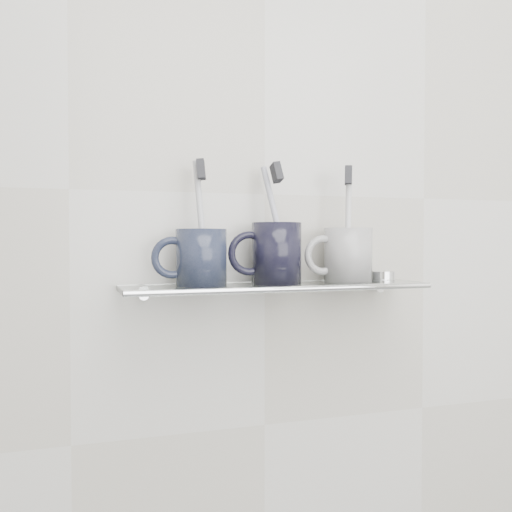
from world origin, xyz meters
name	(u,v)px	position (x,y,z in m)	size (l,w,h in m)	color
wall_back	(265,194)	(0.00, 1.10, 1.25)	(2.50, 2.50, 0.00)	beige
shelf_glass	(277,286)	(0.00, 1.04, 1.10)	(0.50, 0.12, 0.01)	silver
shelf_rail	(290,289)	(0.00, 0.98, 1.10)	(0.01, 0.01, 0.50)	silver
bracket_left	(143,294)	(-0.21, 1.09, 1.09)	(0.02, 0.02, 0.03)	silver
bracket_right	(376,288)	(0.21, 1.09, 1.09)	(0.02, 0.02, 0.03)	silver
mug_left	(201,257)	(-0.12, 1.04, 1.14)	(0.08, 0.08, 0.09)	black
mug_left_handle	(172,258)	(-0.17, 1.04, 1.14)	(0.07, 0.07, 0.01)	black
toothbrush_left	(201,221)	(-0.12, 1.04, 1.20)	(0.01, 0.01, 0.19)	#B5B5B9
bristles_left	(201,169)	(-0.12, 1.04, 1.28)	(0.01, 0.02, 0.03)	#27272B
mug_center	(277,253)	(0.00, 1.04, 1.15)	(0.08, 0.08, 0.10)	black
mug_center_handle	(249,253)	(-0.05, 1.04, 1.15)	(0.07, 0.07, 0.01)	black
toothbrush_center	(277,222)	(0.00, 1.04, 1.20)	(0.01, 0.01, 0.19)	#9595A9
bristles_center	(277,172)	(0.00, 1.04, 1.28)	(0.01, 0.02, 0.03)	#27272B
mug_right	(348,255)	(0.13, 1.04, 1.15)	(0.08, 0.08, 0.09)	white
mug_right_handle	(323,255)	(0.08, 1.04, 1.15)	(0.07, 0.07, 0.01)	white
toothbrush_right	(348,223)	(0.13, 1.04, 1.20)	(0.01, 0.01, 0.19)	silver
bristles_right	(348,175)	(0.13, 1.04, 1.28)	(0.01, 0.02, 0.03)	#27272B
chrome_cap	(383,276)	(0.20, 1.04, 1.11)	(0.04, 0.04, 0.02)	silver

